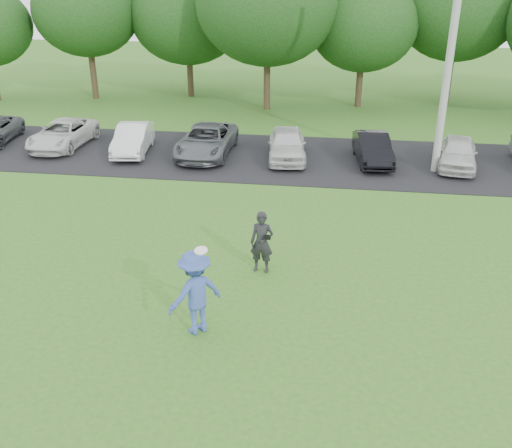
# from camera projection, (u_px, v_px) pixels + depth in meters

# --- Properties ---
(ground) EXTENTS (100.00, 100.00, 0.00)m
(ground) POSITION_uv_depth(u_px,v_px,m) (232.00, 350.00, 11.86)
(ground) COLOR #30651C
(ground) RESTS_ON ground
(parking_lot) EXTENTS (32.00, 6.50, 0.03)m
(parking_lot) POSITION_uv_depth(u_px,v_px,m) (289.00, 158.00, 23.56)
(parking_lot) COLOR black
(parking_lot) RESTS_ON ground
(utility_pole) EXTENTS (0.28, 0.28, 9.71)m
(utility_pole) POSITION_uv_depth(u_px,v_px,m) (452.00, 41.00, 20.07)
(utility_pole) COLOR #A3A39E
(utility_pole) RESTS_ON ground
(frisbee_player) EXTENTS (1.40, 1.38, 2.15)m
(frisbee_player) POSITION_uv_depth(u_px,v_px,m) (195.00, 293.00, 12.08)
(frisbee_player) COLOR #3B54A8
(frisbee_player) RESTS_ON ground
(camera_bystander) EXTENTS (0.63, 0.45, 1.65)m
(camera_bystander) POSITION_uv_depth(u_px,v_px,m) (262.00, 242.00, 14.58)
(camera_bystander) COLOR black
(camera_bystander) RESTS_ON ground
(parked_cars) EXTENTS (28.86, 4.67, 1.25)m
(parked_cars) POSITION_uv_depth(u_px,v_px,m) (263.00, 143.00, 23.39)
(parked_cars) COLOR #56585E
(parked_cars) RESTS_ON parking_lot
(tree_row) EXTENTS (42.39, 9.85, 8.64)m
(tree_row) POSITION_uv_depth(u_px,v_px,m) (336.00, 14.00, 30.12)
(tree_row) COLOR #38281C
(tree_row) RESTS_ON ground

